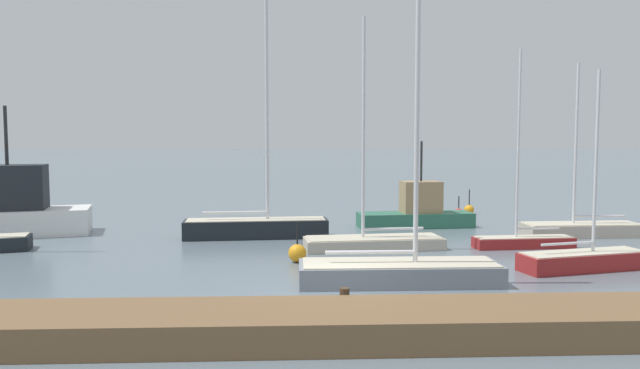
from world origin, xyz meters
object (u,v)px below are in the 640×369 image
at_px(sailboat_2, 399,268).
at_px(fishing_boat_0, 3,210).
at_px(fishing_boat_1, 417,212).
at_px(sailboat_3, 584,259).
at_px(sailboat_0, 256,224).
at_px(channel_buoy_1, 469,209).
at_px(channel_buoy_0, 459,213).
at_px(sailboat_4, 523,238).
at_px(channel_buoy_2, 297,253).
at_px(sailboat_7, 582,227).
at_px(sailboat_1, 373,239).

distance_m(sailboat_2, fishing_boat_0, 19.22).
bearing_deg(fishing_boat_1, sailboat_3, -75.59).
distance_m(sailboat_0, channel_buoy_1, 14.37).
xyz_separation_m(fishing_boat_0, channel_buoy_0, (22.66, 4.97, -0.89)).
xyz_separation_m(sailboat_2, channel_buoy_0, (6.03, 14.56, -0.17)).
bearing_deg(channel_buoy_1, sailboat_4, -95.46).
height_order(sailboat_0, sailboat_4, sailboat_0).
bearing_deg(fishing_boat_1, sailboat_2, -109.91).
height_order(sailboat_3, channel_buoy_2, sailboat_3).
relative_size(sailboat_4, fishing_boat_1, 1.36).
relative_size(fishing_boat_1, channel_buoy_1, 3.95).
xyz_separation_m(sailboat_0, channel_buoy_1, (12.11, 7.73, -0.33)).
bearing_deg(sailboat_4, sailboat_0, -18.88).
distance_m(fishing_boat_1, channel_buoy_2, 10.32).
height_order(sailboat_7, channel_buoy_1, sailboat_7).
distance_m(sailboat_4, sailboat_7, 4.75).
distance_m(sailboat_2, channel_buoy_1, 17.84).
xyz_separation_m(sailboat_3, channel_buoy_0, (-0.55, 13.00, -0.09)).
height_order(sailboat_2, fishing_boat_1, sailboat_2).
bearing_deg(sailboat_7, sailboat_1, 13.77).
relative_size(sailboat_7, channel_buoy_0, 6.18).
xyz_separation_m(sailboat_3, channel_buoy_1, (0.59, 14.77, -0.08)).
bearing_deg(channel_buoy_1, fishing_boat_1, -130.86).
relative_size(sailboat_7, fishing_boat_0, 0.97).
bearing_deg(channel_buoy_2, channel_buoy_0, 51.09).
xyz_separation_m(fishing_boat_1, channel_buoy_1, (4.16, 4.81, -0.49)).
distance_m(sailboat_3, channel_buoy_0, 13.01).
height_order(sailboat_3, channel_buoy_0, sailboat_3).
xyz_separation_m(sailboat_3, sailboat_4, (-0.43, 4.10, 0.01)).
relative_size(sailboat_3, sailboat_4, 0.83).
relative_size(sailboat_3, channel_buoy_1, 4.49).
bearing_deg(sailboat_1, sailboat_0, -36.60).
bearing_deg(channel_buoy_2, sailboat_4, 14.66).
xyz_separation_m(sailboat_2, sailboat_4, (6.15, 5.66, -0.07)).
height_order(sailboat_1, sailboat_7, sailboat_1).
xyz_separation_m(sailboat_0, sailboat_1, (4.92, -2.95, -0.23)).
distance_m(sailboat_4, channel_buoy_2, 9.58).
bearing_deg(sailboat_7, fishing_boat_0, -4.16).
xyz_separation_m(sailboat_1, channel_buoy_0, (6.06, 8.91, -0.11)).
relative_size(sailboat_2, sailboat_3, 1.46).
distance_m(sailboat_2, sailboat_3, 6.76).
distance_m(sailboat_7, channel_buoy_2, 14.12).
height_order(sailboat_1, channel_buoy_2, sailboat_1).
xyz_separation_m(sailboat_4, channel_buoy_1, (1.02, 10.68, -0.09)).
distance_m(fishing_boat_1, channel_buoy_1, 6.38).
bearing_deg(channel_buoy_2, sailboat_7, 21.55).
height_order(sailboat_7, channel_buoy_0, sailboat_7).
bearing_deg(fishing_boat_0, sailboat_4, -24.56).
bearing_deg(sailboat_7, sailboat_0, -2.34).
xyz_separation_m(sailboat_4, sailboat_7, (3.87, 2.76, -0.00)).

